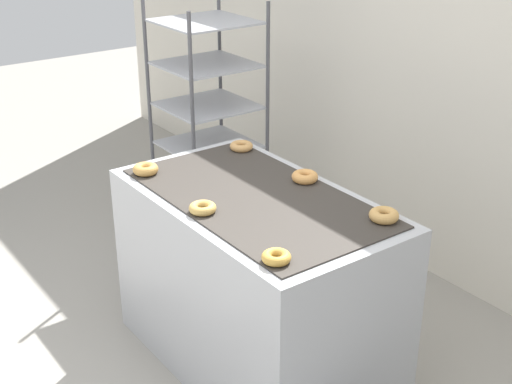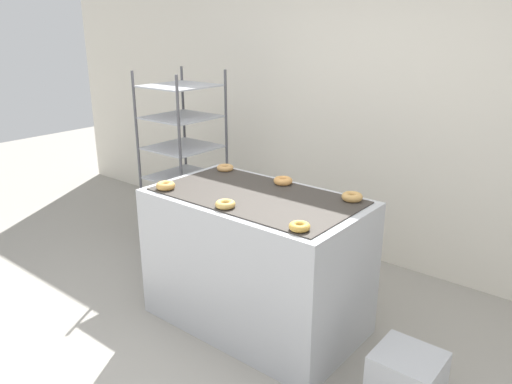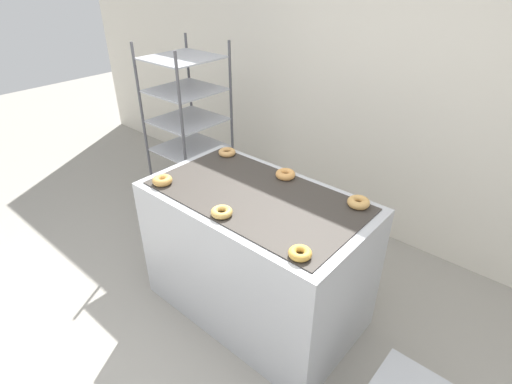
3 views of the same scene
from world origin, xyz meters
name	(u,v)px [view 3 (image 3 of 3)]	position (x,y,z in m)	size (l,w,h in m)	color
ground_plane	(187,364)	(0.00, 0.00, 0.00)	(14.00, 14.00, 0.00)	#9E998E
wall_back	(376,76)	(0.00, 2.12, 1.40)	(8.00, 0.05, 2.80)	silver
fryer_machine	(256,255)	(0.00, 0.66, 0.47)	(1.44, 0.83, 0.95)	#B7BABF
baking_rack_cart	(189,134)	(-1.29, 1.22, 0.83)	(0.57, 0.58, 1.64)	#4C4C51
donut_near_left	(162,180)	(-0.55, 0.37, 0.97)	(0.13, 0.13, 0.05)	#CC9549
donut_near_center	(221,212)	(0.00, 0.37, 0.97)	(0.12, 0.12, 0.04)	tan
donut_near_right	(300,253)	(0.55, 0.36, 0.97)	(0.12, 0.12, 0.04)	gold
donut_far_left	(227,152)	(-0.54, 0.96, 0.97)	(0.13, 0.13, 0.04)	tan
donut_far_center	(285,174)	(0.00, 0.96, 0.97)	(0.13, 0.13, 0.05)	#DD9850
donut_far_right	(359,202)	(0.54, 0.96, 0.97)	(0.13, 0.13, 0.05)	tan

